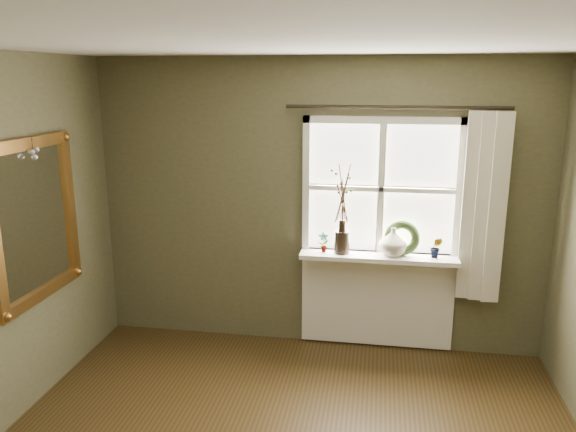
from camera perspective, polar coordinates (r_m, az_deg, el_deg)
The scene contains 13 objects.
ceiling at distance 2.65m, azimuth -2.33°, elevation 17.75°, with size 4.50×4.50×0.00m, color silver.
wall_back at distance 5.05m, azimuth 3.10°, elevation 1.10°, with size 4.00×0.10×2.60m, color brown.
window_frame at distance 4.91m, azimuth 9.43°, elevation 2.72°, with size 1.36×0.06×1.24m.
window_sill at distance 4.95m, azimuth 9.16°, elevation -4.12°, with size 1.36×0.26×0.04m, color white.
window_apron at distance 5.21m, azimuth 8.98°, elevation -8.35°, with size 1.36×0.04×0.88m, color white.
dark_jug at distance 4.93m, azimuth 5.49°, elevation -2.65°, with size 0.14×0.14×0.20m, color black.
cream_vase at distance 4.91m, azimuth 10.62°, elevation -2.58°, with size 0.24×0.24×0.25m, color beige.
wreath at distance 4.96m, azimuth 11.47°, elevation -2.57°, with size 0.31×0.31×0.07m, color #293E1B.
potted_plant_left at distance 4.94m, azimuth 3.63°, elevation -2.67°, with size 0.09×0.06×0.18m, color #293E1B.
potted_plant_right at distance 4.94m, azimuth 14.83°, elevation -3.10°, with size 0.10×0.08×0.18m, color #293E1B.
curtain at distance 4.91m, azimuth 19.21°, elevation 0.75°, with size 0.36×0.12×1.59m, color beige.
curtain_rod at distance 4.77m, azimuth 10.99°, elevation 10.80°, with size 0.03×0.03×1.84m, color black.
gilt_mirror at distance 4.54m, azimuth -24.30°, elevation -0.33°, with size 0.10×1.02×1.22m.
Camera 1 is at (0.53, -2.59, 2.43)m, focal length 35.00 mm.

